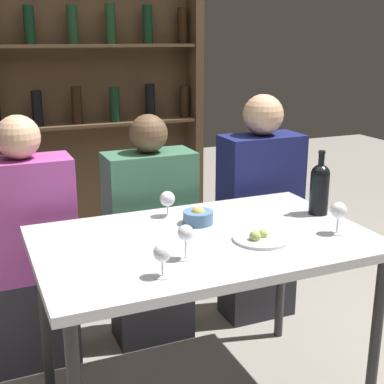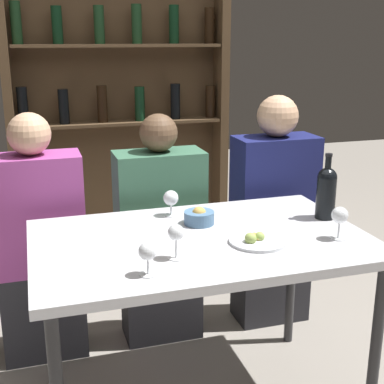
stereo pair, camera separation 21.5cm
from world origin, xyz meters
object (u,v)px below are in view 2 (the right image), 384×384
wine_glass_1 (148,253)px  wine_glass_3 (171,199)px  snack_bowl (199,217)px  seated_person_center (160,238)px  seated_person_left (39,248)px  wine_bottle (326,190)px  food_plate_0 (257,240)px  wine_glass_0 (340,216)px  seated_person_right (273,219)px  wine_glass_2 (176,234)px

wine_glass_1 → wine_glass_3: 0.61m
wine_glass_1 → snack_bowl: 0.53m
seated_person_center → seated_person_left: bearing=180.0°
wine_bottle → seated_person_left: seated_person_left is taller
wine_glass_3 → food_plate_0: bearing=-60.7°
wine_bottle → snack_bowl: bearing=170.9°
seated_person_center → wine_glass_0: bearing=-56.1°
wine_glass_1 → seated_person_left: 0.98m
wine_glass_1 → seated_person_right: seated_person_right is taller
snack_bowl → seated_person_center: seated_person_center is taller
wine_glass_0 → seated_person_right: 0.83m
wine_bottle → seated_person_right: size_ratio=0.23×
wine_glass_3 → seated_person_right: (0.65, 0.31, -0.26)m
wine_glass_0 → wine_bottle: bearing=71.7°
seated_person_right → wine_glass_2: bearing=-134.1°
snack_bowl → seated_person_right: size_ratio=0.10×
wine_glass_2 → seated_person_center: 0.85m
wine_glass_1 → seated_person_right: size_ratio=0.09×
snack_bowl → seated_person_right: 0.75m
seated_person_left → food_plate_0: bearing=-42.3°
wine_glass_2 → snack_bowl: wine_glass_2 is taller
wine_glass_2 → wine_bottle: bearing=17.8°
wine_glass_0 → snack_bowl: (-0.46, 0.32, -0.06)m
wine_glass_2 → snack_bowl: (0.19, 0.32, -0.06)m
wine_glass_1 → snack_bowl: wine_glass_1 is taller
food_plate_0 → seated_person_right: size_ratio=0.18×
wine_glass_1 → food_plate_0: 0.49m
seated_person_center → food_plate_0: bearing=-74.2°
seated_person_left → seated_person_center: 0.59m
snack_bowl → seated_person_center: (-0.06, 0.45, -0.26)m
wine_bottle → seated_person_right: 0.62m
snack_bowl → wine_bottle: bearing=-9.1°
wine_glass_1 → seated_person_right: (0.87, 0.88, -0.26)m
wine_glass_2 → seated_person_right: 1.11m
wine_bottle → food_plate_0: wine_bottle is taller
wine_bottle → wine_glass_3: wine_bottle is taller
wine_glass_2 → seated_person_right: bearing=45.9°
food_plate_0 → wine_glass_2: bearing=-171.0°
wine_glass_2 → food_plate_0: 0.35m
wine_glass_0 → snack_bowl: size_ratio=1.03×
wine_bottle → seated_person_center: 0.88m
wine_bottle → wine_glass_3: (-0.62, 0.23, -0.05)m
wine_glass_2 → seated_person_left: bearing=120.8°
wine_bottle → seated_person_center: seated_person_center is taller
food_plate_0 → seated_person_left: (-0.79, 0.72, -0.22)m
wine_glass_1 → snack_bowl: (0.31, 0.42, -0.05)m
seated_person_left → wine_glass_0: bearing=-34.9°
wine_glass_1 → seated_person_center: bearing=74.0°
seated_person_left → seated_person_right: (1.21, -0.00, 0.02)m
snack_bowl → seated_person_right: seated_person_right is taller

